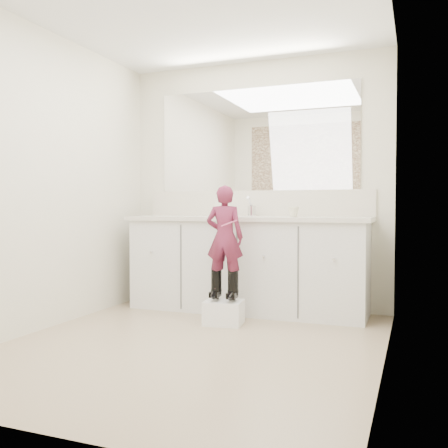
% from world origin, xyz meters
% --- Properties ---
extents(floor, '(3.00, 3.00, 0.00)m').
position_xyz_m(floor, '(0.00, 0.00, 0.00)').
color(floor, '#9A8164').
rests_on(floor, ground).
extents(ceiling, '(3.00, 3.00, 0.00)m').
position_xyz_m(ceiling, '(0.00, 0.00, 2.40)').
color(ceiling, white).
rests_on(ceiling, wall_back).
extents(wall_back, '(2.60, 0.00, 2.60)m').
position_xyz_m(wall_back, '(0.00, 1.50, 1.20)').
color(wall_back, beige).
rests_on(wall_back, floor).
extents(wall_front, '(2.60, 0.00, 2.60)m').
position_xyz_m(wall_front, '(0.00, -1.50, 1.20)').
color(wall_front, beige).
rests_on(wall_front, floor).
extents(wall_left, '(0.00, 3.00, 3.00)m').
position_xyz_m(wall_left, '(-1.30, 0.00, 1.20)').
color(wall_left, beige).
rests_on(wall_left, floor).
extents(wall_right, '(0.00, 3.00, 3.00)m').
position_xyz_m(wall_right, '(1.30, 0.00, 1.20)').
color(wall_right, beige).
rests_on(wall_right, floor).
extents(vanity_cabinet, '(2.20, 0.55, 0.85)m').
position_xyz_m(vanity_cabinet, '(0.00, 1.23, 0.42)').
color(vanity_cabinet, silver).
rests_on(vanity_cabinet, floor).
extents(countertop, '(2.28, 0.58, 0.04)m').
position_xyz_m(countertop, '(0.00, 1.21, 0.87)').
color(countertop, beige).
rests_on(countertop, vanity_cabinet).
extents(backsplash, '(2.28, 0.03, 0.25)m').
position_xyz_m(backsplash, '(0.00, 1.49, 1.02)').
color(backsplash, beige).
rests_on(backsplash, countertop).
extents(mirror, '(2.00, 0.02, 1.00)m').
position_xyz_m(mirror, '(0.00, 1.49, 1.64)').
color(mirror, white).
rests_on(mirror, wall_back).
extents(dot_panel, '(2.00, 0.01, 1.20)m').
position_xyz_m(dot_panel, '(0.00, -1.49, 1.65)').
color(dot_panel, '#472819').
rests_on(dot_panel, wall_front).
extents(faucet, '(0.08, 0.08, 0.10)m').
position_xyz_m(faucet, '(0.00, 1.38, 0.94)').
color(faucet, silver).
rests_on(faucet, countertop).
extents(cup, '(0.13, 0.13, 0.09)m').
position_xyz_m(cup, '(0.44, 1.22, 0.94)').
color(cup, beige).
rests_on(cup, countertop).
extents(soap_bottle, '(0.11, 0.11, 0.22)m').
position_xyz_m(soap_bottle, '(-0.23, 1.15, 1.00)').
color(soap_bottle, silver).
rests_on(soap_bottle, countertop).
extents(step_stool, '(0.34, 0.29, 0.20)m').
position_xyz_m(step_stool, '(-0.01, 0.66, 0.10)').
color(step_stool, white).
rests_on(step_stool, floor).
extents(boot_left, '(0.11, 0.18, 0.26)m').
position_xyz_m(boot_left, '(-0.09, 0.68, 0.33)').
color(boot_left, black).
rests_on(boot_left, step_stool).
extents(boot_right, '(0.11, 0.18, 0.26)m').
position_xyz_m(boot_right, '(0.06, 0.68, 0.33)').
color(boot_right, black).
rests_on(boot_right, step_stool).
extents(toddler, '(0.34, 0.24, 0.86)m').
position_xyz_m(toddler, '(-0.01, 0.68, 0.73)').
color(toddler, '#A3325D').
rests_on(toddler, step_stool).
extents(toothbrush, '(0.14, 0.03, 0.06)m').
position_xyz_m(toothbrush, '(0.06, 0.60, 0.85)').
color(toothbrush, '#D35281').
rests_on(toothbrush, toddler).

